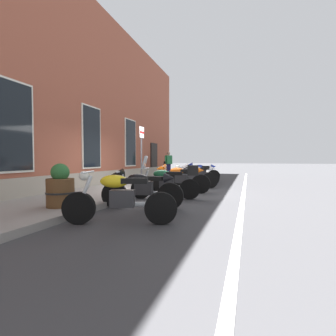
{
  "coord_description": "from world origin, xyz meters",
  "views": [
    {
      "loc": [
        -8.55,
        -3.34,
        1.21
      ],
      "look_at": [
        1.0,
        -0.23,
        0.86
      ],
      "focal_mm": 26.38,
      "sensor_mm": 36.0,
      "label": 1
    }
  ],
  "objects": [
    {
      "name": "ground_plane",
      "position": [
        0.0,
        0.0,
        0.0
      ],
      "size": [
        140.0,
        140.0,
        0.0
      ],
      "primitive_type": "plane",
      "color": "#38383A"
    },
    {
      "name": "sidewalk",
      "position": [
        0.0,
        1.36,
        0.07
      ],
      "size": [
        26.76,
        2.72,
        0.15
      ],
      "primitive_type": "cube",
      "color": "gray",
      "rests_on": "ground_plane"
    },
    {
      "name": "lane_stripe",
      "position": [
        0.0,
        -3.2,
        0.0
      ],
      "size": [
        26.76,
        0.12,
        0.01
      ],
      "primitive_type": "cube",
      "color": "silver",
      "rests_on": "ground_plane"
    },
    {
      "name": "brick_pub_facade",
      "position": [
        -0.0,
        6.62,
        3.89
      ],
      "size": [
        20.76,
        7.91,
        7.8
      ],
      "color": "brown",
      "rests_on": "ground_plane"
    },
    {
      "name": "motorcycle_yellow_naked",
      "position": [
        -4.51,
        -1.06,
        0.49
      ],
      "size": [
        0.86,
        2.06,
        0.99
      ],
      "color": "black",
      "rests_on": "ground_plane"
    },
    {
      "name": "motorcycle_black_sport",
      "position": [
        -3.02,
        -0.79,
        0.54
      ],
      "size": [
        0.65,
        2.05,
        0.98
      ],
      "color": "black",
      "rests_on": "ground_plane"
    },
    {
      "name": "motorcycle_green_touring",
      "position": [
        -1.43,
        -1.05,
        0.55
      ],
      "size": [
        0.82,
        2.08,
        1.32
      ],
      "color": "black",
      "rests_on": "ground_plane"
    },
    {
      "name": "motorcycle_orange_sport",
      "position": [
        -0.0,
        -0.93,
        0.57
      ],
      "size": [
        0.62,
        2.19,
        1.05
      ],
      "color": "black",
      "rests_on": "ground_plane"
    },
    {
      "name": "motorcycle_black_naked",
      "position": [
        1.52,
        -1.12,
        0.49
      ],
      "size": [
        0.8,
        2.06,
        0.98
      ],
      "color": "black",
      "rests_on": "ground_plane"
    },
    {
      "name": "motorcycle_white_sport",
      "position": [
        2.99,
        -1.0,
        0.55
      ],
      "size": [
        0.72,
        2.0,
        1.01
      ],
      "color": "black",
      "rests_on": "ground_plane"
    },
    {
      "name": "motorcycle_blue_sport",
      "position": [
        4.56,
        -0.86,
        0.57
      ],
      "size": [
        0.81,
        1.96,
        1.05
      ],
      "color": "black",
      "rests_on": "ground_plane"
    },
    {
      "name": "pedestrian_striped_shirt",
      "position": [
        6.35,
        1.48,
        1.01
      ],
      "size": [
        0.6,
        0.43,
        1.56
      ],
      "color": "#1E1E4C",
      "rests_on": "sidewalk"
    },
    {
      "name": "parking_sign",
      "position": [
        0.49,
        0.71,
        1.69
      ],
      "size": [
        0.36,
        0.07,
        2.39
      ],
      "color": "#4C4C51",
      "rests_on": "sidewalk"
    },
    {
      "name": "barrel_planter",
      "position": [
        -4.05,
        0.67,
        0.56
      ],
      "size": [
        0.63,
        0.63,
        0.97
      ],
      "color": "brown",
      "rests_on": "sidewalk"
    }
  ]
}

